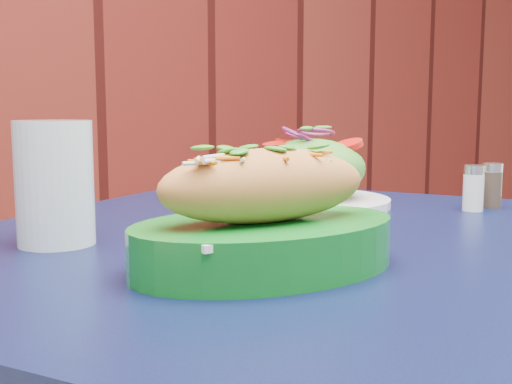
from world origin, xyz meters
TOP-DOWN VIEW (x-y plane):
  - cafe_table at (-0.35, 1.69)m, footprint 1.06×1.06m
  - banh_mi_basket at (-0.48, 1.63)m, footprint 0.27×0.20m
  - salad_plate at (-0.20, 1.86)m, footprint 0.22×0.22m
  - water_glass at (-0.58, 1.85)m, footprint 0.08×0.08m
  - salt_shaker at (-0.06, 1.70)m, footprint 0.03×0.03m
  - pepper_shaker at (-0.02, 1.70)m, footprint 0.03×0.03m

SIDE VIEW (x-z plane):
  - cafe_table at x=-0.35m, z-range 0.29..1.04m
  - salt_shaker at x=-0.06m, z-range 0.75..0.81m
  - pepper_shaker at x=-0.02m, z-range 0.75..0.81m
  - banh_mi_basket at x=-0.48m, z-range 0.74..0.85m
  - salad_plate at x=-0.20m, z-range 0.74..0.85m
  - water_glass at x=-0.58m, z-range 0.75..0.88m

